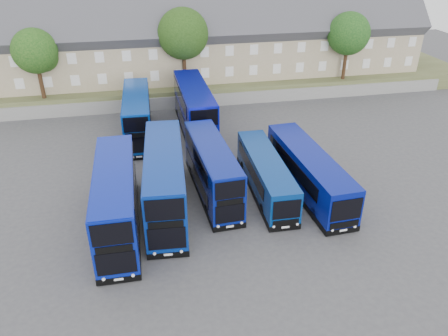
% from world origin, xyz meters
% --- Properties ---
extents(ground, '(120.00, 120.00, 0.00)m').
position_xyz_m(ground, '(0.00, 0.00, 0.00)').
color(ground, '#414146').
rests_on(ground, ground).
extents(retaining_wall, '(70.00, 0.40, 1.50)m').
position_xyz_m(retaining_wall, '(0.00, 24.00, 0.75)').
color(retaining_wall, slate).
rests_on(retaining_wall, ground).
extents(earth_bank, '(80.00, 20.00, 2.00)m').
position_xyz_m(earth_bank, '(0.00, 34.00, 1.00)').
color(earth_bank, '#4D522E').
rests_on(earth_bank, ground).
extents(terrace_row, '(60.00, 10.40, 11.20)m').
position_xyz_m(terrace_row, '(3.00, 30.00, 6.60)').
color(terrace_row, tan).
rests_on(terrace_row, earth_bank).
extents(dd_front_left, '(2.71, 11.56, 4.59)m').
position_xyz_m(dd_front_left, '(-5.73, 1.20, 2.25)').
color(dd_front_left, '#081A95').
rests_on(dd_front_left, ground).
extents(dd_front_mid, '(3.57, 12.05, 4.73)m').
position_xyz_m(dd_front_mid, '(-2.26, 3.02, 2.32)').
color(dd_front_mid, navy).
rests_on(dd_front_mid, ground).
extents(dd_front_right, '(2.99, 10.63, 4.18)m').
position_xyz_m(dd_front_right, '(1.52, 4.49, 2.05)').
color(dd_front_right, navy).
rests_on(dd_front_right, ground).
extents(dd_rear_left, '(2.90, 11.18, 4.41)m').
position_xyz_m(dd_rear_left, '(-3.88, 16.87, 2.17)').
color(dd_rear_left, '#08399A').
rests_on(dd_rear_left, ground).
extents(dd_rear_right, '(2.91, 12.26, 4.86)m').
position_xyz_m(dd_rear_right, '(1.90, 16.92, 2.39)').
color(dd_rear_right, '#080D9A').
rests_on(dd_rear_right, ground).
extents(coach_east_a, '(2.54, 11.01, 2.99)m').
position_xyz_m(coach_east_a, '(5.70, 3.88, 1.47)').
color(coach_east_a, navy).
rests_on(coach_east_a, ground).
extents(coach_east_b, '(3.20, 12.38, 3.35)m').
position_xyz_m(coach_east_b, '(9.07, 3.38, 1.64)').
color(coach_east_b, navy).
rests_on(coach_east_b, ground).
extents(tree_west, '(4.80, 4.80, 7.65)m').
position_xyz_m(tree_west, '(-13.85, 25.10, 7.05)').
color(tree_west, '#382314').
rests_on(tree_west, earth_bank).
extents(tree_mid, '(5.76, 5.76, 9.18)m').
position_xyz_m(tree_mid, '(2.15, 25.60, 8.07)').
color(tree_mid, '#382314').
rests_on(tree_mid, earth_bank).
extents(tree_east, '(5.12, 5.12, 8.16)m').
position_xyz_m(tree_east, '(22.15, 25.10, 7.39)').
color(tree_east, '#382314').
rests_on(tree_east, earth_bank).
extents(tree_far, '(5.44, 5.44, 8.67)m').
position_xyz_m(tree_far, '(28.15, 32.10, 7.73)').
color(tree_far, '#382314').
rests_on(tree_far, earth_bank).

